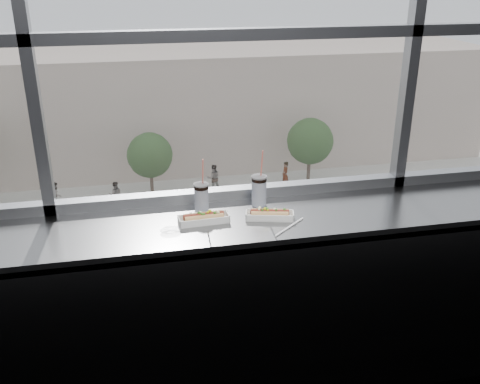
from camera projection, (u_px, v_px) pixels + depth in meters
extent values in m
plane|color=black|center=(235.00, 280.00, 3.26)|extent=(6.00, 0.00, 6.00)
cube|color=gray|center=(245.00, 223.00, 2.81)|extent=(6.00, 0.55, 0.06)
cube|color=gray|center=(255.00, 334.00, 2.79)|extent=(6.00, 0.04, 1.04)
cube|color=white|center=(204.00, 222.00, 2.75)|extent=(0.26, 0.10, 0.01)
cube|color=white|center=(204.00, 219.00, 2.74)|extent=(0.26, 0.10, 0.04)
cylinder|color=tan|center=(204.00, 218.00, 2.74)|extent=(0.20, 0.05, 0.04)
cylinder|color=maroon|center=(204.00, 215.00, 2.74)|extent=(0.21, 0.04, 0.03)
cube|color=white|center=(270.00, 218.00, 2.79)|extent=(0.26, 0.14, 0.01)
cube|color=white|center=(270.00, 215.00, 2.79)|extent=(0.26, 0.14, 0.03)
cylinder|color=tan|center=(270.00, 214.00, 2.78)|extent=(0.20, 0.09, 0.04)
cylinder|color=maroon|center=(270.00, 212.00, 2.78)|extent=(0.20, 0.08, 0.03)
cylinder|color=white|center=(201.00, 198.00, 2.85)|extent=(0.08, 0.08, 0.15)
cylinder|color=black|center=(201.00, 187.00, 2.82)|extent=(0.08, 0.08, 0.02)
cylinder|color=silver|center=(201.00, 184.00, 2.82)|extent=(0.08, 0.08, 0.01)
cylinder|color=#E66654|center=(203.00, 173.00, 2.79)|extent=(0.01, 0.04, 0.16)
cylinder|color=white|center=(259.00, 191.00, 2.93)|extent=(0.08, 0.08, 0.16)
cylinder|color=black|center=(259.00, 179.00, 2.90)|extent=(0.08, 0.08, 0.02)
cylinder|color=silver|center=(259.00, 177.00, 2.89)|extent=(0.09, 0.09, 0.01)
cylinder|color=#E66654|center=(262.00, 164.00, 2.86)|extent=(0.01, 0.04, 0.17)
cylinder|color=white|center=(289.00, 227.00, 2.70)|extent=(0.20, 0.17, 0.01)
ellipsoid|color=silver|center=(171.00, 230.00, 2.65)|extent=(0.10, 0.07, 0.03)
plane|color=beige|center=(138.00, 131.00, 46.98)|extent=(120.00, 120.00, 0.00)
cube|color=black|center=(154.00, 265.00, 25.78)|extent=(80.00, 10.00, 0.06)
cube|color=beige|center=(147.00, 200.00, 33.00)|extent=(80.00, 6.00, 0.04)
cube|color=#BEAA9A|center=(137.00, 100.00, 40.46)|extent=(50.00, 14.00, 8.00)
imported|color=#8B1000|center=(109.00, 295.00, 21.34)|extent=(3.30, 7.09, 2.31)
imported|color=navy|center=(467.00, 257.00, 24.40)|extent=(3.09, 6.33, 2.04)
imported|color=white|center=(314.00, 272.00, 22.97)|extent=(2.91, 6.88, 2.29)
imported|color=#B61424|center=(192.00, 209.00, 29.45)|extent=(2.44, 5.67, 1.88)
imported|color=silver|center=(359.00, 192.00, 31.26)|extent=(3.31, 6.67, 2.15)
imported|color=#66605B|center=(285.00, 172.00, 34.33)|extent=(0.71, 0.95, 2.14)
imported|color=#66605B|center=(115.00, 192.00, 31.65)|extent=(0.85, 0.64, 1.91)
imported|color=#66605B|center=(214.00, 175.00, 33.88)|extent=(0.95, 0.71, 2.13)
imported|color=#66605B|center=(56.00, 192.00, 31.62)|extent=(0.63, 0.84, 1.90)
cylinder|color=#47382B|center=(152.00, 184.00, 32.68)|extent=(0.21, 0.21, 2.05)
sphere|color=#325524|center=(150.00, 155.00, 31.94)|extent=(2.74, 2.74, 2.74)
cylinder|color=#47382B|center=(308.00, 171.00, 34.54)|extent=(0.22, 0.22, 2.21)
sphere|color=#325524|center=(310.00, 141.00, 33.75)|extent=(2.95, 2.95, 2.95)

